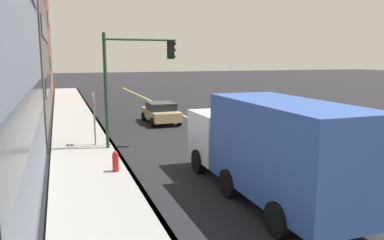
{
  "coord_description": "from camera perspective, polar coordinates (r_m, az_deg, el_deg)",
  "views": [
    {
      "loc": [
        -15.17,
        8.9,
        4.39
      ],
      "look_at": [
        -0.51,
        3.66,
        1.79
      ],
      "focal_mm": 34.91,
      "sensor_mm": 36.0,
      "label": 1
    }
  ],
  "objects": [
    {
      "name": "truck_blue",
      "position": [
        11.81,
        11.57,
        -3.96
      ],
      "size": [
        8.16,
        2.45,
        3.18
      ],
      "color": "silver",
      "rests_on": "ground"
    },
    {
      "name": "fire_hydrant",
      "position": [
        14.43,
        -11.6,
        -6.49
      ],
      "size": [
        0.24,
        0.24,
        0.94
      ],
      "color": "red",
      "rests_on": "ground"
    },
    {
      "name": "curb_edge",
      "position": [
        15.95,
        -10.43,
        -6.36
      ],
      "size": [
        80.0,
        0.16,
        0.15
      ],
      "primitive_type": "cube",
      "color": "slate",
      "rests_on": "ground"
    },
    {
      "name": "lane_stripe_center",
      "position": [
        18.13,
        10.45,
        -4.66
      ],
      "size": [
        80.0,
        0.16,
        0.01
      ],
      "primitive_type": "cube",
      "color": "#D8CC4C",
      "rests_on": "ground"
    },
    {
      "name": "ground",
      "position": [
        18.13,
        10.45,
        -4.68
      ],
      "size": [
        200.0,
        200.0,
        0.0
      ],
      "primitive_type": "plane",
      "color": "black"
    },
    {
      "name": "street_sign_post",
      "position": [
        18.79,
        -14.72,
        0.81
      ],
      "size": [
        0.6,
        0.08,
        2.81
      ],
      "color": "slate",
      "rests_on": "ground"
    },
    {
      "name": "sidewalk_slab",
      "position": [
        15.81,
        -15.47,
        -6.7
      ],
      "size": [
        80.0,
        2.96,
        0.15
      ],
      "primitive_type": "cube",
      "color": "gray",
      "rests_on": "ground"
    },
    {
      "name": "traffic_light_mast",
      "position": [
        18.01,
        -8.91,
        7.42
      ],
      "size": [
        0.28,
        3.52,
        5.53
      ],
      "color": "#1E3823",
      "rests_on": "ground"
    },
    {
      "name": "car_white",
      "position": [
        19.32,
        16.32,
        -1.66
      ],
      "size": [
        4.12,
        1.96,
        1.58
      ],
      "color": "silver",
      "rests_on": "ground"
    },
    {
      "name": "car_tan",
      "position": [
        25.37,
        -4.79,
        1.19
      ],
      "size": [
        4.06,
        2.0,
        1.41
      ],
      "color": "tan",
      "rests_on": "ground"
    }
  ]
}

